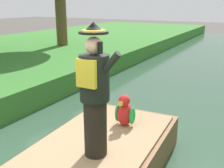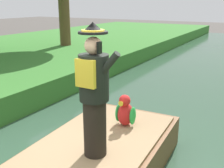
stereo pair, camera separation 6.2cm
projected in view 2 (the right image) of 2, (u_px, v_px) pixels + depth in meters
The scene contains 2 objects.
person_pirate at pixel (94, 93), 3.61m from camera, with size 0.61×0.42×1.85m.
parrot_plush at pixel (125, 112), 4.72m from camera, with size 0.36×0.35×0.57m.
Camera 2 is at (2.06, -2.74, 2.79)m, focal length 43.36 mm.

